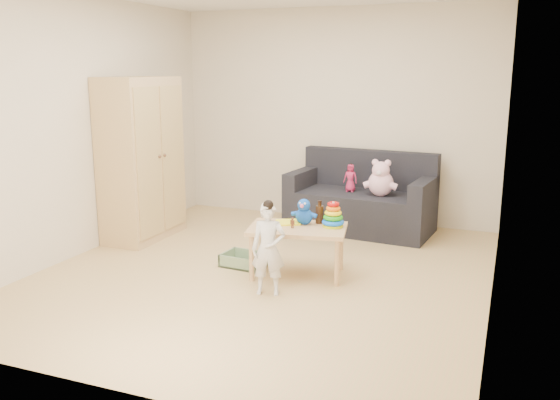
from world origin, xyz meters
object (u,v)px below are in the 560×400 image
at_px(play_table, 297,251).
at_px(toddler, 268,250).
at_px(sofa, 360,211).
at_px(wardrobe, 141,159).

bearing_deg(play_table, toddler, -97.51).
bearing_deg(toddler, sofa, 69.35).
relative_size(wardrobe, toddler, 2.32).
height_order(wardrobe, toddler, wardrobe).
xyz_separation_m(sofa, toddler, (-0.22, -2.26, 0.15)).
height_order(sofa, toddler, toddler).
bearing_deg(sofa, toddler, -90.06).
distance_m(wardrobe, toddler, 2.31).
bearing_deg(sofa, wardrobe, -146.51).
bearing_deg(wardrobe, toddler, -28.98).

